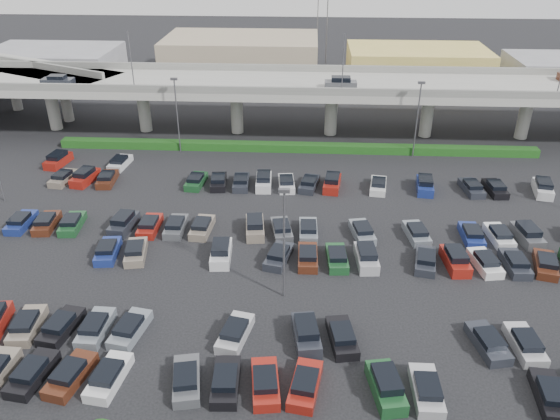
# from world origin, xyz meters

# --- Properties ---
(ground) EXTENTS (280.00, 280.00, 0.00)m
(ground) POSITION_xyz_m (0.00, 0.00, 0.00)
(ground) COLOR black
(overpass) EXTENTS (150.00, 13.00, 15.80)m
(overpass) POSITION_xyz_m (-0.17, 31.99, 6.97)
(overpass) COLOR gray
(overpass) RESTS_ON ground
(hedge) EXTENTS (66.00, 1.60, 1.10)m
(hedge) POSITION_xyz_m (0.00, 25.00, 0.55)
(hedge) COLOR #183E12
(hedge) RESTS_ON ground
(parked_cars) EXTENTS (63.02, 41.65, 1.67)m
(parked_cars) POSITION_xyz_m (-0.69, -3.17, 0.60)
(parked_cars) COLOR #4C2214
(parked_cars) RESTS_ON ground
(light_poles) EXTENTS (66.90, 48.38, 10.30)m
(light_poles) POSITION_xyz_m (-4.13, 2.00, 6.24)
(light_poles) COLOR #525258
(light_poles) RESTS_ON ground
(distant_buildings) EXTENTS (138.00, 24.00, 9.00)m
(distant_buildings) POSITION_xyz_m (12.38, 61.81, 3.74)
(distant_buildings) COLOR gray
(distant_buildings) RESTS_ON ground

